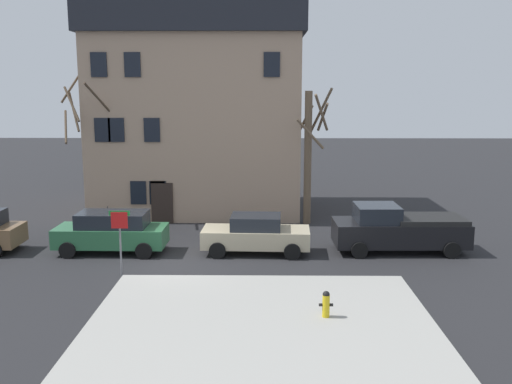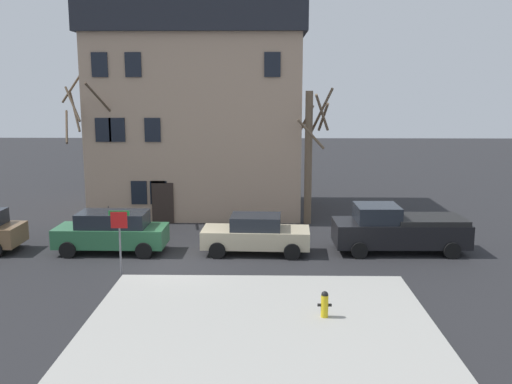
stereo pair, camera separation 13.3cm
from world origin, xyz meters
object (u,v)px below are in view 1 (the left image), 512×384
(fire_hydrant, at_px, (326,304))
(bicycle_leaning, at_px, (111,219))
(building_main, at_px, (199,109))
(car_green_wagon, at_px, (112,232))
(pickup_truck_black, at_px, (398,229))
(car_beige_sedan, at_px, (256,234))
(tree_bare_mid, at_px, (309,152))
(tree_bare_near, at_px, (88,142))
(street_sign_pole, at_px, (120,230))

(fire_hydrant, height_order, bicycle_leaning, bicycle_leaning)
(building_main, height_order, bicycle_leaning, building_main)
(car_green_wagon, xyz_separation_m, pickup_truck_black, (12.10, 0.33, 0.07))
(car_beige_sedan, xyz_separation_m, pickup_truck_black, (6.04, 0.36, 0.15))
(pickup_truck_black, bearing_deg, bicycle_leaning, 162.20)
(tree_bare_mid, height_order, pickup_truck_black, tree_bare_mid)
(tree_bare_mid, xyz_separation_m, car_green_wagon, (-8.68, -5.46, -2.80))
(tree_bare_near, distance_m, car_beige_sedan, 10.78)
(street_sign_pole, bearing_deg, bicycle_leaning, 107.47)
(car_green_wagon, bearing_deg, street_sign_pole, -69.67)
(tree_bare_mid, bearing_deg, bicycle_leaning, -175.23)
(tree_bare_near, bearing_deg, tree_bare_mid, -0.48)
(building_main, bearing_deg, bicycle_leaning, -132.17)
(street_sign_pole, bearing_deg, tree_bare_near, 112.99)
(tree_bare_near, height_order, pickup_truck_black, tree_bare_near)
(car_green_wagon, distance_m, car_beige_sedan, 6.07)
(fire_hydrant, height_order, street_sign_pole, street_sign_pole)
(car_beige_sedan, bearing_deg, tree_bare_near, 146.97)
(tree_bare_near, bearing_deg, car_beige_sedan, -33.03)
(car_green_wagon, xyz_separation_m, street_sign_pole, (1.15, -3.10, 0.83))
(street_sign_pole, bearing_deg, fire_hydrant, -29.50)
(tree_bare_mid, distance_m, bicycle_leaning, 10.54)
(tree_bare_mid, height_order, bicycle_leaning, tree_bare_mid)
(building_main, relative_size, tree_bare_mid, 1.68)
(car_beige_sedan, bearing_deg, bicycle_leaning, 147.63)
(building_main, relative_size, pickup_truck_black, 2.07)
(building_main, relative_size, tree_bare_near, 1.36)
(tree_bare_near, bearing_deg, car_green_wagon, -65.58)
(tree_bare_mid, relative_size, street_sign_pole, 2.80)
(tree_bare_near, distance_m, tree_bare_mid, 11.21)
(tree_bare_near, relative_size, street_sign_pole, 3.46)
(bicycle_leaning, bearing_deg, car_beige_sedan, -32.37)
(car_green_wagon, distance_m, fire_hydrant, 10.88)
(car_green_wagon, distance_m, street_sign_pole, 3.40)
(tree_bare_mid, relative_size, car_green_wagon, 1.49)
(tree_bare_mid, bearing_deg, car_green_wagon, -147.83)
(building_main, xyz_separation_m, tree_bare_near, (-5.25, -3.51, -1.55))
(car_beige_sedan, xyz_separation_m, street_sign_pole, (-4.92, -3.07, 0.91))
(building_main, relative_size, fire_hydrant, 14.47)
(tree_bare_mid, distance_m, car_green_wagon, 10.63)
(car_green_wagon, height_order, pickup_truck_black, pickup_truck_black)
(street_sign_pole, bearing_deg, car_beige_sedan, 31.94)
(fire_hydrant, relative_size, street_sign_pole, 0.32)
(pickup_truck_black, relative_size, bicycle_leaning, 3.41)
(tree_bare_mid, xyz_separation_m, bicycle_leaning, (-9.97, -0.83, -3.34))
(tree_bare_near, distance_m, fire_hydrant, 17.00)
(building_main, xyz_separation_m, tree_bare_mid, (5.95, -3.60, -2.01))
(tree_bare_near, distance_m, car_green_wagon, 6.92)
(tree_bare_near, bearing_deg, street_sign_pole, -67.01)
(car_beige_sedan, height_order, bicycle_leaning, car_beige_sedan)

